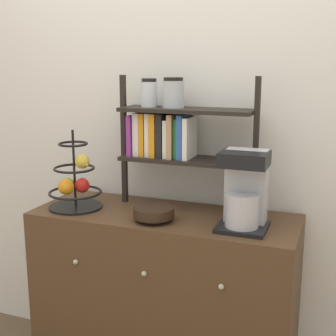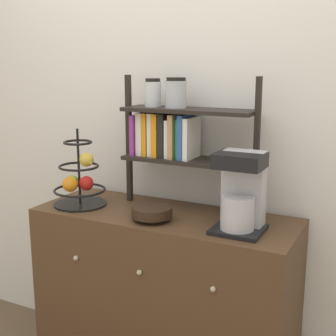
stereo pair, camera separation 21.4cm
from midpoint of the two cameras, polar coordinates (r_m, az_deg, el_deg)
wall_back at (r=2.37m, az=-0.65°, el=5.50°), size 7.00×0.05×2.60m
sideboard at (r=2.39m, az=-3.14°, el=-15.99°), size 1.25×0.48×0.90m
coffee_maker at (r=1.99m, az=6.29°, el=-2.81°), size 0.21×0.20×0.34m
fruit_stand at (r=2.33m, az=-13.89°, el=-1.78°), size 0.26×0.26×0.38m
wooden_bowl at (r=2.11m, az=-4.67°, el=-5.49°), size 0.19×0.19×0.06m
shelf_hutch at (r=2.24m, az=-2.38°, el=4.69°), size 0.68×0.20×0.64m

